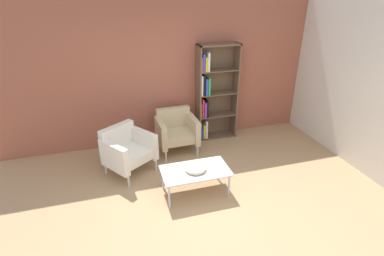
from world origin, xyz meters
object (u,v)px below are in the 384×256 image
(bookshelf_tall, at_px, (213,94))
(decorative_bowl, at_px, (195,168))
(armchair_near_window, at_px, (127,149))
(armchair_by_bookshelf, at_px, (176,130))
(coffee_table_low, at_px, (195,172))

(bookshelf_tall, bearing_deg, decorative_bowl, -117.30)
(bookshelf_tall, relative_size, decorative_bowl, 5.94)
(armchair_near_window, bearing_deg, armchair_by_bookshelf, -8.01)
(coffee_table_low, relative_size, armchair_by_bookshelf, 1.28)
(armchair_by_bookshelf, distance_m, armchair_near_window, 1.07)
(bookshelf_tall, distance_m, armchair_near_window, 2.03)
(decorative_bowl, bearing_deg, bookshelf_tall, 62.70)
(bookshelf_tall, xyz_separation_m, decorative_bowl, (-0.88, -1.70, -0.51))
(decorative_bowl, relative_size, armchair_by_bookshelf, 0.41)
(bookshelf_tall, distance_m, coffee_table_low, 1.99)
(bookshelf_tall, bearing_deg, armchair_by_bookshelf, -158.26)
(coffee_table_low, height_order, armchair_by_bookshelf, armchair_by_bookshelf)
(decorative_bowl, relative_size, armchair_near_window, 0.34)
(coffee_table_low, bearing_deg, bookshelf_tall, 62.70)
(coffee_table_low, bearing_deg, armchair_by_bookshelf, 88.21)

